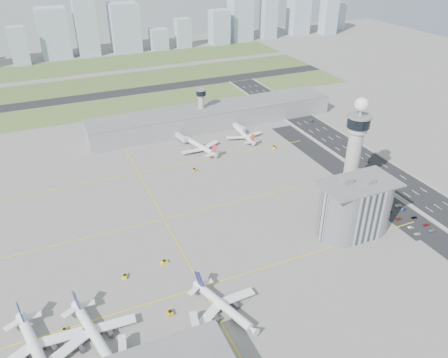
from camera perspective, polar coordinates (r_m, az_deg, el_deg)
name	(u,v)px	position (r m, az deg, el deg)	size (l,w,h in m)	color
ground	(249,231)	(243.80, 3.33, -6.83)	(1000.00, 1000.00, 0.00)	gray
grass_strip_0	(124,105)	(429.61, -12.92, 9.35)	(480.00, 50.00, 0.08)	#4C622E
grass_strip_1	(109,83)	(499.86, -14.80, 12.02)	(480.00, 60.00, 0.08)	#445A2A
grass_strip_2	(96,65)	(576.12, -16.33, 14.13)	(480.00, 70.00, 0.08)	#465A2A
runway	(116,94)	(464.08, -13.92, 10.77)	(480.00, 22.00, 0.10)	black
highway	(409,188)	(306.03, 22.96, -1.10)	(28.00, 500.00, 0.10)	black
barrier_left	(392,192)	(296.50, 21.07, -1.58)	(0.60, 500.00, 1.20)	#9E9E99
barrier_right	(425,183)	(315.39, 24.78, -0.47)	(0.60, 500.00, 1.20)	#9E9E99
landside_road	(389,204)	(283.92, 20.76, -3.12)	(18.00, 260.00, 0.08)	black
parking_lot	(401,215)	(275.90, 22.10, -4.43)	(20.00, 44.00, 0.10)	black
taxiway_line_h_0	(202,287)	(210.38, -2.94, -13.95)	(260.00, 0.60, 0.01)	yellow
taxiway_line_h_1	(164,219)	(254.95, -7.83, -5.25)	(260.00, 0.60, 0.01)	yellow
taxiway_line_h_2	(138,173)	(304.86, -11.11, 0.77)	(260.00, 0.60, 0.01)	yellow
taxiway_line_v	(164,219)	(254.95, -7.83, -5.25)	(0.60, 260.00, 0.01)	yellow
control_tower	(355,146)	(267.62, 16.72, 4.18)	(14.00, 14.00, 64.50)	#ADAAA5
secondary_tower	(201,105)	(367.48, -2.98, 9.69)	(8.60, 8.60, 31.90)	#ADAAA5
admin_building	(355,207)	(245.55, 16.73, -3.58)	(42.00, 24.00, 33.50)	#B2B2B7
terminal_pier	(214,116)	(373.05, -1.37, 8.25)	(210.00, 32.00, 15.80)	gray
airplane_near_a	(35,347)	(193.67, -23.44, -19.46)	(44.25, 37.61, 12.39)	white
airplane_near_b	(94,332)	(191.65, -16.61, -18.56)	(42.66, 36.26, 11.94)	white
airplane_near_c	(225,304)	(195.15, 0.18, -15.95)	(40.01, 34.01, 11.20)	white
airplane_far_a	(200,143)	(328.99, -3.14, 4.66)	(39.29, 33.39, 11.00)	white
airplane_far_b	(244,132)	(349.25, 2.62, 6.16)	(36.24, 30.80, 10.15)	white
jet_bridge_near_2	(199,342)	(185.42, -3.27, -20.53)	(14.00, 3.00, 5.70)	silver
jet_bridge_far_0	(177,136)	(349.33, -6.14, 5.62)	(14.00, 3.00, 5.70)	silver
jet_bridge_far_1	(234,126)	(365.88, 1.35, 6.94)	(14.00, 3.00, 5.70)	silver
tug_0	(65,330)	(203.08, -20.11, -18.01)	(1.88, 2.73, 1.59)	gold
tug_1	(170,312)	(199.39, -7.06, -16.92)	(2.27, 3.31, 1.92)	orange
tug_2	(125,276)	(219.66, -12.82, -12.24)	(2.15, 3.12, 1.82)	gold
tug_3	(164,262)	(224.00, -7.81, -10.67)	(2.26, 3.29, 1.91)	#F7DC03
tug_4	(194,170)	(302.18, -3.93, 1.23)	(2.26, 3.29, 1.91)	orange
tug_5	(274,147)	(335.42, 6.54, 4.18)	(2.47, 3.59, 2.09)	gold
car_lot_0	(417,234)	(262.82, 23.93, -6.55)	(1.53, 3.81, 1.30)	silver
car_lot_1	(411,227)	(266.77, 23.23, -5.81)	(1.30, 3.74, 1.23)	#9A9A9A
car_lot_2	(399,219)	(271.61, 21.85, -4.83)	(1.80, 3.91, 1.09)	maroon
car_lot_3	(389,211)	(276.13, 20.77, -3.98)	(1.59, 3.92, 1.14)	black
car_lot_4	(381,208)	(277.48, 19.86, -3.60)	(1.53, 3.79, 1.29)	navy
car_lot_5	(375,201)	(283.36, 19.15, -2.73)	(1.22, 3.51, 1.16)	silver
car_lot_6	(432,230)	(269.01, 25.57, -6.07)	(2.11, 4.57, 1.27)	gray
car_lot_7	(427,225)	(272.60, 24.96, -5.43)	(1.62, 3.97, 1.15)	maroon
car_lot_8	(414,217)	(276.08, 23.60, -4.62)	(1.44, 3.57, 1.22)	black
car_lot_9	(404,209)	(281.19, 22.42, -3.70)	(1.18, 3.39, 1.12)	#0F1E4D
car_lot_10	(399,205)	(283.91, 21.87, -3.22)	(2.08, 4.52, 1.26)	silver
car_lot_11	(389,198)	(289.10, 20.70, -2.35)	(1.68, 4.14, 1.20)	gray
car_hw_1	(367,161)	(330.09, 18.21, 2.26)	(1.39, 3.98, 1.31)	#282730
car_hw_2	(313,121)	(388.74, 11.55, 7.39)	(1.90, 4.13, 1.15)	navy
car_hw_4	(266,102)	(429.11, 5.54, 10.04)	(1.52, 3.79, 1.29)	gray
skyline_bldg_6	(19,46)	(603.52, -25.24, 15.46)	(20.04, 16.03, 45.20)	#9EADC1
skyline_bldg_7	(54,33)	(621.30, -21.37, 17.34)	(35.76, 28.61, 61.22)	#9EADC1
skyline_bldg_8	(85,22)	(617.47, -17.68, 18.94)	(26.33, 21.06, 83.39)	#9EADC1
skyline_bldg_9	(125,28)	(627.79, -12.84, 18.72)	(36.96, 29.57, 62.11)	#9EADC1
skyline_bldg_10	(159,39)	(632.68, -8.52, 17.60)	(23.01, 18.41, 27.75)	#9EADC1
skyline_bldg_11	(183,33)	(641.23, -5.39, 18.46)	(20.22, 16.18, 38.97)	#9EADC1
skyline_bldg_12	(219,27)	(657.40, -0.64, 19.21)	(26.14, 20.92, 46.89)	#9EADC1
skyline_bldg_13	(240,11)	(681.18, 2.17, 21.04)	(32.26, 25.81, 81.20)	#9EADC1
skyline_bldg_14	(269,15)	(695.97, 5.87, 20.59)	(21.59, 17.28, 68.75)	#9EADC1
skyline_bldg_15	(299,13)	(733.80, 9.73, 20.61)	(30.25, 24.20, 63.40)	#9EADC1
skyline_bldg_16	(329,10)	(741.32, 13.59, 20.65)	(23.04, 18.43, 71.56)	#9EADC1
skyline_bldg_17	(337,16)	(786.98, 14.52, 19.91)	(22.64, 18.11, 41.06)	#9EADC1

